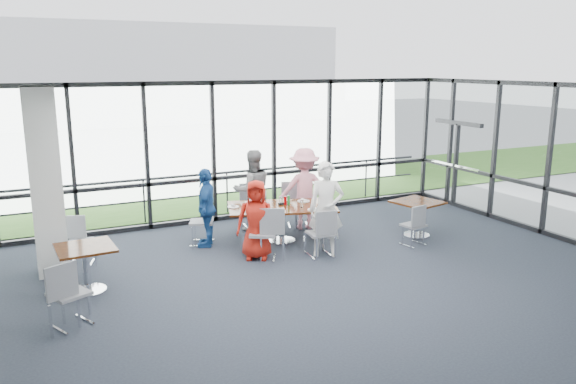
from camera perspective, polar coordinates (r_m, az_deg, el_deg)
name	(u,v)px	position (r m, az deg, el deg)	size (l,w,h in m)	color
floor	(319,301)	(8.82, 3.12, -10.96)	(12.00, 10.00, 0.02)	#202531
ceiling	(321,89)	(8.08, 3.40, 10.37)	(12.00, 10.00, 0.04)	white
curtain_wall_back	(213,153)	(12.83, -7.58, 3.99)	(12.00, 0.10, 3.20)	white
exit_door	(456,165)	(14.87, 16.67, 2.63)	(0.12, 1.60, 2.10)	black
structural_column	(46,183)	(10.25, -23.40, 0.83)	(0.50, 0.50, 3.20)	white
apron	(164,182)	(17.86, -12.44, 1.01)	(80.00, 70.00, 0.02)	gray
grass_strip	(181,194)	(15.96, -10.78, -0.20)	(80.00, 5.00, 0.01)	#254F18
hangar_main	(144,73)	(39.86, -14.45, 11.64)	(24.00, 10.00, 6.00)	silver
guard_rail	(207,194)	(13.60, -8.23, -0.25)	(0.06, 0.06, 12.00)	#2D2D33
main_table	(282,211)	(11.38, -0.65, -1.94)	(2.40, 1.76, 0.75)	#341507
side_table_left	(86,254)	(9.45, -19.88, -5.90)	(0.92, 0.92, 0.75)	#341507
side_table_right	(417,207)	(12.07, 13.01, -1.45)	(1.04, 1.04, 0.75)	#341507
diner_near_left	(256,220)	(10.38, -3.25, -2.84)	(0.73, 0.47, 1.49)	#AF1C10
diner_near_right	(326,209)	(10.51, 3.90, -1.76)	(0.66, 0.48, 1.80)	white
diner_far_left	(253,190)	(12.19, -3.62, 0.18)	(0.86, 0.53, 1.76)	gray
diner_far_right	(304,189)	(12.26, 1.66, 0.34)	(1.16, 0.60, 1.79)	pink
diner_end	(206,207)	(11.21, -8.28, -1.56)	(0.92, 0.50, 1.57)	#1A478C
chair_main_nl	(263,234)	(10.42, -2.55, -4.25)	(0.48, 0.48, 0.98)	gray
chair_main_nr	(320,233)	(10.57, 3.28, -4.22)	(0.44, 0.44, 0.90)	gray
chair_main_fl	(254,206)	(12.49, -3.48, -1.47)	(0.46, 0.46, 0.93)	gray
chair_main_fr	(298,205)	(12.51, 1.04, -1.36)	(0.47, 0.47, 0.96)	gray
chair_main_end	(201,222)	(11.40, -8.78, -3.00)	(0.45, 0.45, 0.93)	gray
chair_spare_la	(69,294)	(8.37, -21.34, -9.60)	(0.47, 0.47, 0.95)	gray
chair_spare_lb	(80,242)	(10.82, -20.39, -4.75)	(0.42, 0.42, 0.85)	gray
chair_spare_r	(414,225)	(11.48, 12.64, -3.31)	(0.40, 0.40, 0.83)	gray
plate_nl	(255,211)	(10.91, -3.40, -1.99)	(0.25, 0.25, 0.01)	white
plate_nr	(314,210)	(11.04, 2.69, -1.81)	(0.27, 0.27, 0.01)	white
plate_fl	(252,202)	(11.63, -3.72, -1.06)	(0.28, 0.28, 0.01)	white
plate_fr	(303,201)	(11.73, 1.58, -0.92)	(0.26, 0.26, 0.01)	white
plate_end	(233,207)	(11.30, -5.58, -1.51)	(0.24, 0.24, 0.01)	white
tumbler_a	(267,206)	(11.08, -2.14, -1.43)	(0.07, 0.07, 0.13)	white
tumbler_b	(302,204)	(11.23, 1.41, -1.22)	(0.07, 0.07, 0.14)	white
tumbler_c	(281,200)	(11.59, -0.72, -0.80)	(0.06, 0.06, 0.13)	white
tumbler_d	(247,206)	(11.11, -4.17, -1.44)	(0.06, 0.06, 0.13)	white
menu_a	(279,211)	(10.92, -0.95, -1.99)	(0.27, 0.19, 0.00)	silver
menu_b	(330,208)	(11.22, 4.32, -1.62)	(0.28, 0.20, 0.00)	silver
menu_c	(284,200)	(11.84, -0.40, -0.82)	(0.30, 0.21, 0.00)	silver
condiment_caddy	(281,204)	(11.44, -0.72, -1.21)	(0.10, 0.07, 0.04)	black
ketchup_bottle	(285,201)	(11.41, -0.28, -0.88)	(0.06, 0.06, 0.18)	#A20004
green_bottle	(289,200)	(11.40, 0.06, -0.84)	(0.05, 0.05, 0.20)	#1F8034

